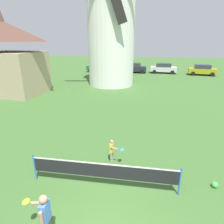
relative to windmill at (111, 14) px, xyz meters
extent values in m
cylinder|color=white|center=(0.00, 0.02, -1.62)|extent=(5.16, 5.16, 12.13)
cylinder|color=blue|center=(-0.12, -17.41, -7.14)|extent=(0.06, 0.06, 1.10)
cylinder|color=blue|center=(5.18, -17.41, -7.14)|extent=(0.06, 0.06, 1.10)
cube|color=black|center=(2.53, -17.41, -7.01)|extent=(5.26, 0.01, 0.55)
cube|color=white|center=(2.53, -17.41, -6.72)|extent=(5.26, 0.02, 0.04)
cube|color=#4C7AD1|center=(1.46, -19.65, -6.72)|extent=(0.19, 0.33, 0.59)
sphere|color=tan|center=(1.46, -19.65, -6.32)|extent=(0.22, 0.22, 0.22)
cylinder|color=tan|center=(1.47, -19.86, -6.74)|extent=(0.09, 0.09, 0.44)
cylinder|color=tan|center=(1.25, -19.47, -6.63)|extent=(0.46, 0.12, 0.17)
cylinder|color=yellow|center=(1.07, -19.48, -6.63)|extent=(0.22, 0.03, 0.04)
ellipsoid|color=yellow|center=(0.85, -19.49, -6.63)|extent=(0.19, 0.25, 0.03)
cylinder|color=#9E937F|center=(2.59, -15.72, -7.45)|extent=(0.10, 0.10, 0.48)
cylinder|color=#9E937F|center=(2.56, -15.86, -7.45)|extent=(0.10, 0.10, 0.48)
cube|color=#E5CC4C|center=(2.57, -15.79, -6.99)|extent=(0.16, 0.25, 0.43)
sphere|color=tan|center=(2.57, -15.79, -6.70)|extent=(0.16, 0.16, 0.16)
cylinder|color=tan|center=(2.60, -15.64, -7.01)|extent=(0.07, 0.07, 0.32)
cylinder|color=tan|center=(2.70, -15.94, -6.92)|extent=(0.34, 0.12, 0.12)
cylinder|color=#338CCC|center=(2.83, -15.96, -6.92)|extent=(0.22, 0.06, 0.04)
ellipsoid|color=#338CCC|center=(3.04, -16.00, -6.92)|extent=(0.21, 0.26, 0.03)
sphere|color=#4CB259|center=(6.56, -16.82, -7.57)|extent=(0.23, 0.23, 0.23)
cube|color=#1E6638|center=(-3.57, 9.58, -7.04)|extent=(4.07, 1.83, 0.70)
cube|color=#2D333D|center=(-3.57, 9.58, -6.41)|extent=(2.30, 1.57, 0.56)
cylinder|color=black|center=(-2.18, 10.39, -7.39)|extent=(0.61, 0.20, 0.60)
cylinder|color=black|center=(-2.23, 8.69, -7.39)|extent=(0.61, 0.20, 0.60)
cylinder|color=black|center=(-4.91, 10.48, -7.39)|extent=(0.61, 0.20, 0.60)
cylinder|color=black|center=(-4.96, 8.78, -7.39)|extent=(0.61, 0.20, 0.60)
cube|color=#1E232D|center=(2.11, 9.46, -7.04)|extent=(4.13, 1.71, 0.70)
cube|color=#2D333D|center=(2.11, 9.46, -6.41)|extent=(2.31, 1.50, 0.56)
cylinder|color=black|center=(3.52, 10.31, -7.39)|extent=(0.60, 0.18, 0.60)
cylinder|color=black|center=(3.52, 8.61, -7.39)|extent=(0.60, 0.18, 0.60)
cylinder|color=black|center=(0.71, 10.31, -7.39)|extent=(0.60, 0.18, 0.60)
cylinder|color=black|center=(0.71, 8.61, -7.39)|extent=(0.60, 0.18, 0.60)
cube|color=silver|center=(6.90, 9.64, -7.04)|extent=(4.13, 2.02, 0.70)
cube|color=#2D333D|center=(6.90, 9.64, -6.41)|extent=(2.36, 1.67, 0.56)
cylinder|color=black|center=(8.33, 10.38, -7.39)|extent=(0.61, 0.23, 0.60)
cylinder|color=black|center=(8.19, 8.68, -7.39)|extent=(0.61, 0.23, 0.60)
cylinder|color=black|center=(5.61, 10.60, -7.39)|extent=(0.61, 0.23, 0.60)
cylinder|color=black|center=(5.47, 8.90, -7.39)|extent=(0.61, 0.23, 0.60)
cube|color=#999919|center=(12.51, 8.63, -7.04)|extent=(4.09, 2.18, 0.70)
cube|color=#2D333D|center=(12.51, 8.63, -6.41)|extent=(2.36, 1.76, 0.56)
cylinder|color=black|center=(13.93, 9.30, -7.39)|extent=(0.62, 0.25, 0.60)
cylinder|color=black|center=(13.72, 7.62, -7.39)|extent=(0.62, 0.25, 0.60)
cylinder|color=black|center=(11.30, 9.64, -7.39)|extent=(0.62, 0.25, 0.60)
cylinder|color=black|center=(11.08, 7.95, -7.39)|extent=(0.62, 0.25, 0.60)
cube|color=tan|center=(-9.05, -5.49, -5.69)|extent=(6.45, 5.03, 4.00)
pyramid|color=brown|center=(-9.05, -5.49, -1.89)|extent=(6.77, 5.28, 1.80)
cone|color=brown|center=(-9.05, -5.49, -0.99)|extent=(0.70, 0.70, 1.80)
camera|label=1|loc=(3.75, -23.19, -2.59)|focal=31.72mm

